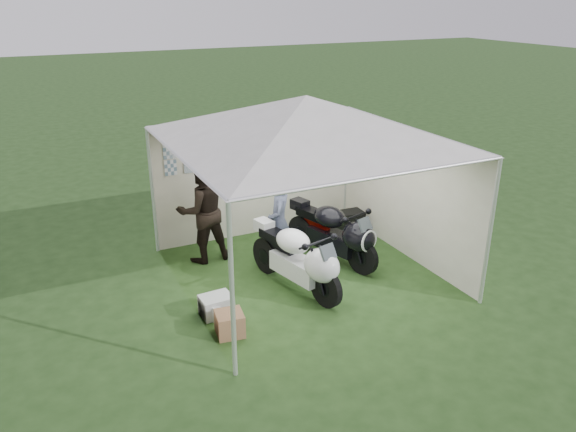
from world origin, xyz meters
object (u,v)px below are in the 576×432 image
object	(u,v)px
crate_1	(230,324)
person_blue_jacket	(279,222)
equipment_box	(351,222)
person_dark_jacket	(202,210)
crate_0	(216,305)
motorcycle_white	(300,258)
canopy_tent	(305,123)
motorcycle_black	(336,232)
crate_2	(217,308)
paddock_stand	(299,238)

from	to	relation	value
crate_1	person_blue_jacket	bearing A→B (deg)	46.84
equipment_box	person_dark_jacket	bearing A→B (deg)	178.27
person_dark_jacket	crate_0	distance (m)	2.05
person_dark_jacket	crate_0	xyz separation A→B (m)	(-0.42, -1.85, -0.78)
motorcycle_white	crate_1	world-z (taller)	motorcycle_white
canopy_tent	person_blue_jacket	size ratio (longest dim) A/B	3.47
motorcycle_black	equipment_box	world-z (taller)	motorcycle_black
motorcycle_black	crate_2	size ratio (longest dim) A/B	6.07
motorcycle_white	paddock_stand	distance (m)	1.77
crate_0	crate_2	world-z (taller)	crate_0
person_blue_jacket	equipment_box	size ratio (longest dim) A/B	3.70
motorcycle_white	crate_2	xyz separation A→B (m)	(-1.42, -0.14, -0.45)
crate_0	crate_2	size ratio (longest dim) A/B	1.37
canopy_tent	crate_1	size ratio (longest dim) A/B	15.24
crate_2	paddock_stand	bearing A→B (deg)	37.54
crate_2	motorcycle_white	bearing A→B (deg)	5.79
paddock_stand	crate_0	size ratio (longest dim) A/B	0.84
paddock_stand	person_blue_jacket	xyz separation A→B (m)	(-0.68, -0.60, 0.67)
canopy_tent	equipment_box	world-z (taller)	canopy_tent
person_blue_jacket	crate_0	distance (m)	1.96
motorcycle_black	crate_1	distance (m)	2.82
canopy_tent	person_dark_jacket	world-z (taller)	canopy_tent
paddock_stand	equipment_box	xyz separation A→B (m)	(1.21, 0.11, 0.08)
motorcycle_black	paddock_stand	world-z (taller)	motorcycle_black
motorcycle_black	person_dark_jacket	bearing A→B (deg)	135.20
crate_2	person_blue_jacket	bearing A→B (deg)	35.61
motorcycle_white	crate_0	xyz separation A→B (m)	(-1.42, -0.11, -0.42)
motorcycle_black	equipment_box	size ratio (longest dim) A/B	4.57
paddock_stand	crate_1	size ratio (longest dim) A/B	1.02
crate_0	crate_1	distance (m)	0.57
canopy_tent	crate_0	bearing A→B (deg)	-161.08
canopy_tent	crate_2	xyz separation A→B (m)	(-1.75, -0.63, -2.45)
canopy_tent	crate_1	xyz separation A→B (m)	(-1.75, -1.17, -2.41)
motorcycle_black	person_dark_jacket	xyz separation A→B (m)	(-2.04, 1.10, 0.37)
crate_0	crate_1	xyz separation A→B (m)	(0.00, -0.57, 0.01)
motorcycle_white	crate_1	size ratio (longest dim) A/B	5.50
person_dark_jacket	person_blue_jacket	distance (m)	1.36
person_dark_jacket	crate_1	xyz separation A→B (m)	(-0.42, -2.41, -0.77)
person_dark_jacket	canopy_tent	bearing A→B (deg)	133.66
motorcycle_white	equipment_box	size ratio (longest dim) A/B	4.64
paddock_stand	crate_2	xyz separation A→B (m)	(-2.19, -1.69, -0.02)
motorcycle_black	paddock_stand	bearing A→B (deg)	90.00
person_dark_jacket	person_blue_jacket	bearing A→B (deg)	140.95
motorcycle_black	paddock_stand	size ratio (longest dim) A/B	5.29
person_blue_jacket	crate_1	bearing A→B (deg)	-15.30
motorcycle_white	crate_1	bearing A→B (deg)	-167.99
paddock_stand	crate_1	bearing A→B (deg)	-134.70
paddock_stand	motorcycle_white	bearing A→B (deg)	-116.53
motorcycle_black	equipment_box	xyz separation A→B (m)	(0.95, 1.01, -0.35)
canopy_tent	motorcycle_white	xyz separation A→B (m)	(-0.33, -0.49, -2.01)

